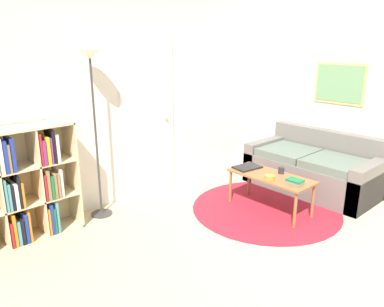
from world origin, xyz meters
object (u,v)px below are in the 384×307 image
at_px(floor_lamp, 92,84).
at_px(couch, 315,169).
at_px(laptop, 247,167).
at_px(bookshelf, 14,189).
at_px(coffee_table, 271,179).
at_px(cup, 281,170).
at_px(bowl, 270,178).

relative_size(floor_lamp, couch, 1.11).
bearing_deg(laptop, bookshelf, 159.93).
bearing_deg(coffee_table, laptop, 89.86).
bearing_deg(floor_lamp, bookshelf, 178.71).
xyz_separation_m(couch, cup, (-0.89, -0.05, 0.20)).
height_order(coffee_table, laptop, laptop).
height_order(couch, coffee_table, couch).
distance_m(floor_lamp, coffee_table, 2.29).
bearing_deg(bookshelf, coffee_table, -27.04).
bearing_deg(floor_lamp, coffee_table, -38.50).
distance_m(coffee_table, laptop, 0.36).
height_order(couch, cup, couch).
bearing_deg(floor_lamp, couch, -25.46).
bearing_deg(bookshelf, floor_lamp, -1.29).
relative_size(coffee_table, cup, 12.73).
distance_m(bookshelf, couch, 3.73).
height_order(bookshelf, coffee_table, bookshelf).
relative_size(bookshelf, laptop, 3.24).
distance_m(couch, bowl, 1.18).
relative_size(coffee_table, laptop, 2.82).
bearing_deg(laptop, cup, -70.84).
bearing_deg(bookshelf, couch, -19.70).
relative_size(floor_lamp, coffee_table, 1.85).
xyz_separation_m(couch, coffee_table, (-1.03, -0.01, 0.11)).
bearing_deg(laptop, coffee_table, -90.14).
bearing_deg(coffee_table, couch, 0.43).
xyz_separation_m(floor_lamp, bowl, (1.43, -1.32, -1.05)).
distance_m(bookshelf, cup, 2.92).
bearing_deg(bookshelf, bowl, -29.78).
xyz_separation_m(laptop, bowl, (-0.13, -0.44, 0.02)).
distance_m(floor_lamp, laptop, 2.08).
bearing_deg(coffee_table, bowl, -149.26).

